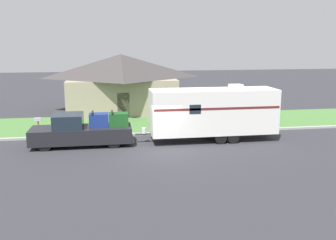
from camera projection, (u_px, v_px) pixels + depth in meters
name	position (u px, v px, depth m)	size (l,w,h in m)	color
ground_plane	(161.00, 150.00, 21.73)	(120.00, 120.00, 0.00)	#2D2D33
curb_strip	(153.00, 134.00, 25.34)	(80.00, 0.30, 0.14)	#999993
lawn_strip	(147.00, 123.00, 28.87)	(80.00, 7.00, 0.03)	#477538
house_across_street	(121.00, 82.00, 33.73)	(10.04, 7.63, 5.09)	gray
pickup_truck	(82.00, 131.00, 22.53)	(6.09, 2.04, 2.06)	black
travel_trailer	(213.00, 111.00, 23.59)	(8.92, 2.28, 3.55)	black
mailbox	(38.00, 122.00, 24.86)	(0.48, 0.20, 1.22)	brown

